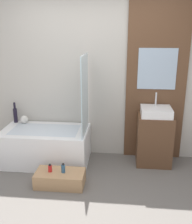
{
  "coord_description": "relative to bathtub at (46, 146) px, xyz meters",
  "views": [
    {
      "loc": [
        0.44,
        -2.4,
        1.96
      ],
      "look_at": [
        0.12,
        0.7,
        0.98
      ],
      "focal_mm": 42.0,
      "sensor_mm": 36.0,
      "label": 1
    }
  ],
  "objects": [
    {
      "name": "glass_shower_screen",
      "position": [
        0.61,
        -0.03,
        0.82
      ],
      "size": [
        0.01,
        0.62,
        1.12
      ],
      "primitive_type": "cube",
      "color": "silver",
      "rests_on": "bathtub"
    },
    {
      "name": "ground_plane",
      "position": [
        0.69,
        -1.17,
        -0.27
      ],
      "size": [
        12.0,
        12.0,
        0.0
      ],
      "primitive_type": "plane",
      "color": "#605B56"
    },
    {
      "name": "vanity_cabinet",
      "position": [
        1.63,
        0.13,
        0.11
      ],
      "size": [
        0.51,
        0.42,
        0.76
      ],
      "primitive_type": "cube",
      "color": "brown",
      "rests_on": "ground_plane"
    },
    {
      "name": "vase_round_light",
      "position": [
        -0.41,
        0.25,
        0.33
      ],
      "size": [
        0.13,
        0.13,
        0.13
      ],
      "primitive_type": "sphere",
      "color": "silver",
      "rests_on": "bathtub"
    },
    {
      "name": "wall_wood_accent",
      "position": [
        1.63,
        0.36,
        1.04
      ],
      "size": [
        0.89,
        0.04,
        2.6
      ],
      "color": "brown",
      "rests_on": "ground_plane"
    },
    {
      "name": "wall_tiled_back",
      "position": [
        0.69,
        0.41,
        1.03
      ],
      "size": [
        4.2,
        0.06,
        2.6
      ],
      "primitive_type": "cube",
      "color": "#B7B2A8",
      "rests_on": "ground_plane"
    },
    {
      "name": "bottle_soap_primary",
      "position": [
        0.23,
        -0.61,
        -0.03
      ],
      "size": [
        0.05,
        0.05,
        0.11
      ],
      "color": "red",
      "rests_on": "wooden_step_bench"
    },
    {
      "name": "sink",
      "position": [
        1.63,
        0.13,
        0.56
      ],
      "size": [
        0.44,
        0.39,
        0.32
      ],
      "color": "white",
      "rests_on": "vanity_cabinet"
    },
    {
      "name": "bathtub",
      "position": [
        0.0,
        0.0,
        0.0
      ],
      "size": [
        1.29,
        0.72,
        0.53
      ],
      "color": "white",
      "rests_on": "ground_plane"
    },
    {
      "name": "wooden_step_bench",
      "position": [
        0.36,
        -0.61,
        -0.17
      ],
      "size": [
        0.64,
        0.33,
        0.19
      ],
      "primitive_type": "cube",
      "color": "#A87F56",
      "rests_on": "ground_plane"
    },
    {
      "name": "bottle_soap_secondary",
      "position": [
        0.41,
        -0.61,
        -0.02
      ],
      "size": [
        0.05,
        0.05,
        0.13
      ],
      "color": "#2D567A",
      "rests_on": "wooden_step_bench"
    },
    {
      "name": "vase_tall_dark",
      "position": [
        -0.56,
        0.28,
        0.4
      ],
      "size": [
        0.06,
        0.06,
        0.33
      ],
      "color": "black",
      "rests_on": "bathtub"
    }
  ]
}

